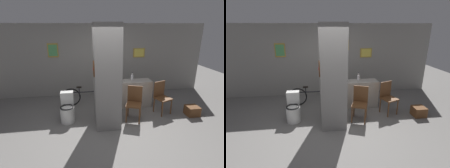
% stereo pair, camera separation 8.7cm
% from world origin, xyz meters
% --- Properties ---
extents(ground_plane, '(14.00, 14.00, 0.00)m').
position_xyz_m(ground_plane, '(0.00, 0.00, 0.00)').
color(ground_plane, slate).
extents(wall_back, '(8.00, 0.09, 2.60)m').
position_xyz_m(wall_back, '(0.00, 2.63, 1.30)').
color(wall_back, gray).
rests_on(wall_back, ground_plane).
extents(pillar_center, '(0.66, 0.94, 2.60)m').
position_xyz_m(pillar_center, '(0.02, 0.47, 1.30)').
color(pillar_center, gray).
rests_on(pillar_center, ground_plane).
extents(counter_shelf, '(1.48, 0.44, 0.86)m').
position_xyz_m(counter_shelf, '(0.81, 1.35, 0.43)').
color(counter_shelf, gray).
rests_on(counter_shelf, ground_plane).
extents(toilet, '(0.38, 0.54, 0.79)m').
position_xyz_m(toilet, '(-1.05, 0.68, 0.33)').
color(toilet, silver).
rests_on(toilet, ground_plane).
extents(chair_near_pillar, '(0.52, 0.52, 0.96)m').
position_xyz_m(chair_near_pillar, '(0.78, 0.50, 0.53)').
color(chair_near_pillar, brown).
rests_on(chair_near_pillar, ground_plane).
extents(chair_by_doorway, '(0.52, 0.52, 0.96)m').
position_xyz_m(chair_by_doorway, '(1.70, 0.79, 0.53)').
color(chair_by_doorway, brown).
rests_on(chair_by_doorway, ground_plane).
extents(bicycle, '(1.66, 0.42, 0.65)m').
position_xyz_m(bicycle, '(-0.48, 1.64, 0.32)').
color(bicycle, black).
rests_on(bicycle, ground_plane).
extents(bottle_tall, '(0.09, 0.09, 0.26)m').
position_xyz_m(bottle_tall, '(0.95, 1.44, 0.95)').
color(bottle_tall, silver).
rests_on(bottle_tall, counter_shelf).
extents(floor_crate, '(0.35, 0.35, 0.28)m').
position_xyz_m(floor_crate, '(2.55, 0.46, 0.14)').
color(floor_crate, brown).
rests_on(floor_crate, ground_plane).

